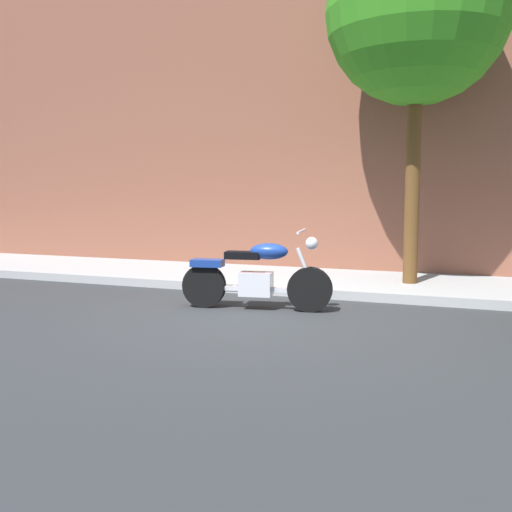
% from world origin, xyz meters
% --- Properties ---
extents(ground_plane, '(60.00, 60.00, 0.00)m').
position_xyz_m(ground_plane, '(0.00, 0.00, 0.00)').
color(ground_plane, '#303335').
extents(sidewalk, '(20.31, 2.41, 0.14)m').
position_xyz_m(sidewalk, '(0.00, 2.85, 0.07)').
color(sidewalk, '#ADADAD').
rests_on(sidewalk, ground).
extents(building_facade, '(20.31, 0.50, 7.46)m').
position_xyz_m(building_facade, '(0.00, 4.30, 3.73)').
color(building_facade, brown).
rests_on(building_facade, ground).
extents(motorcycle, '(2.08, 0.70, 1.10)m').
position_xyz_m(motorcycle, '(-0.15, 0.57, 0.44)').
color(motorcycle, black).
rests_on(motorcycle, ground).
extents(street_tree, '(2.82, 2.82, 5.75)m').
position_xyz_m(street_tree, '(1.66, 2.79, 4.32)').
color(street_tree, brown).
rests_on(street_tree, ground).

